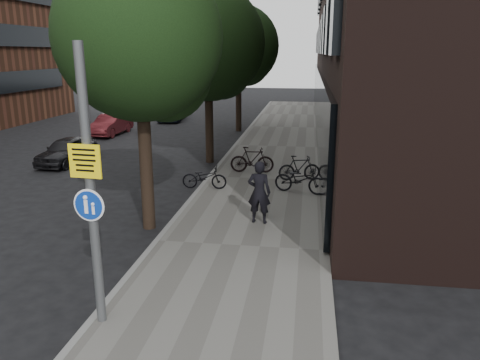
% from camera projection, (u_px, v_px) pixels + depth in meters
% --- Properties ---
extents(ground, '(120.00, 120.00, 0.00)m').
position_uv_depth(ground, '(203.00, 319.00, 8.93)').
color(ground, black).
rests_on(ground, ground).
extents(sidewalk, '(4.50, 60.00, 0.12)m').
position_uv_depth(sidewalk, '(265.00, 180.00, 18.42)').
color(sidewalk, '#605D59').
rests_on(sidewalk, ground).
extents(curb_edge, '(0.15, 60.00, 0.13)m').
position_uv_depth(curb_edge, '(209.00, 178.00, 18.73)').
color(curb_edge, slate).
rests_on(curb_edge, ground).
extents(street_tree_near, '(4.40, 4.40, 7.50)m').
position_uv_depth(street_tree_near, '(144.00, 45.00, 12.36)').
color(street_tree_near, black).
rests_on(street_tree_near, ground).
extents(street_tree_mid, '(5.00, 5.00, 7.80)m').
position_uv_depth(street_tree_mid, '(210.00, 48.00, 20.47)').
color(street_tree_mid, black).
rests_on(street_tree_mid, ground).
extents(street_tree_far, '(5.00, 5.00, 7.80)m').
position_uv_depth(street_tree_far, '(240.00, 49.00, 29.06)').
color(street_tree_far, black).
rests_on(street_tree_far, ground).
extents(signpost, '(0.58, 0.17, 4.99)m').
position_uv_depth(signpost, '(91.00, 190.00, 8.03)').
color(signpost, '#595B5E').
rests_on(signpost, sidewalk).
extents(pedestrian, '(0.71, 0.50, 1.84)m').
position_uv_depth(pedestrian, '(259.00, 192.00, 13.43)').
color(pedestrian, black).
rests_on(pedestrian, sidewalk).
extents(parked_bike_facade_near, '(1.96, 1.10, 0.98)m').
position_uv_depth(parked_bike_facade_near, '(300.00, 179.00, 16.41)').
color(parked_bike_facade_near, black).
rests_on(parked_bike_facade_near, sidewalk).
extents(parked_bike_facade_far, '(1.68, 0.82, 0.97)m').
position_uv_depth(parked_bike_facade_far, '(299.00, 168.00, 18.06)').
color(parked_bike_facade_far, black).
rests_on(parked_bike_facade_far, sidewalk).
extents(parked_bike_curb_near, '(1.64, 0.64, 0.85)m').
position_uv_depth(parked_bike_curb_near, '(204.00, 177.00, 16.94)').
color(parked_bike_curb_near, black).
rests_on(parked_bike_curb_near, sidewalk).
extents(parked_bike_curb_far, '(1.81, 0.60, 1.07)m').
position_uv_depth(parked_bike_curb_far, '(252.00, 160.00, 19.21)').
color(parked_bike_curb_far, black).
rests_on(parked_bike_curb_far, sidewalk).
extents(parked_car_near, '(1.71, 3.67, 1.21)m').
position_uv_depth(parked_car_near, '(67.00, 151.00, 21.23)').
color(parked_car_near, black).
rests_on(parked_car_near, ground).
extents(parked_car_mid, '(1.50, 3.89, 1.26)m').
position_uv_depth(parked_car_mid, '(111.00, 125.00, 28.68)').
color(parked_car_mid, '#5A191E').
rests_on(parked_car_mid, ground).
extents(parked_car_far, '(2.13, 4.31, 1.20)m').
position_uv_depth(parked_car_far, '(172.00, 112.00, 34.88)').
color(parked_car_far, black).
rests_on(parked_car_far, ground).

